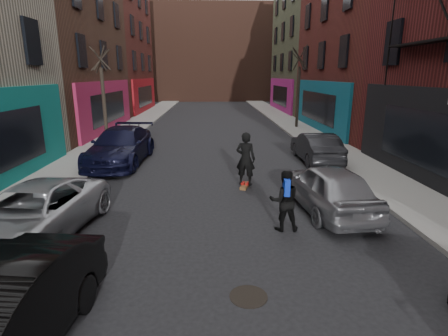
{
  "coord_description": "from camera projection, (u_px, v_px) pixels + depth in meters",
  "views": [
    {
      "loc": [
        -0.21,
        -2.01,
        3.92
      ],
      "look_at": [
        0.1,
        6.65,
        1.6
      ],
      "focal_mm": 28.0,
      "sensor_mm": 36.0,
      "label": 1
    }
  ],
  "objects": [
    {
      "name": "parked_left_far",
      "position": [
        33.0,
        213.0,
        8.51
      ],
      "size": [
        2.81,
        4.98,
        1.31
      ],
      "primitive_type": "imported",
      "rotation": [
        0.0,
        0.0,
        -0.14
      ],
      "color": "#93949B",
      "rests_on": "ground"
    },
    {
      "name": "skateboard",
      "position": [
        245.0,
        186.0,
        12.57
      ],
      "size": [
        0.46,
        0.83,
        0.1
      ],
      "primitive_type": "cube",
      "rotation": [
        0.0,
        0.0,
        -0.32
      ],
      "color": "brown",
      "rests_on": "ground"
    },
    {
      "name": "sidewalk_left",
      "position": [
        145.0,
        119.0,
        31.68
      ],
      "size": [
        2.5,
        84.0,
        0.13
      ],
      "primitive_type": "cube",
      "color": "gray",
      "rests_on": "ground"
    },
    {
      "name": "parked_left_end",
      "position": [
        121.0,
        146.0,
        15.81
      ],
      "size": [
        2.47,
        5.59,
        1.59
      ],
      "primitive_type": "imported",
      "rotation": [
        0.0,
        0.0,
        -0.04
      ],
      "color": "black",
      "rests_on": "ground"
    },
    {
      "name": "sidewalk_right",
      "position": [
        281.0,
        118.0,
        32.12
      ],
      "size": [
        2.5,
        84.0,
        0.13
      ],
      "primitive_type": "cube",
      "color": "gray",
      "rests_on": "ground"
    },
    {
      "name": "tree_right_far",
      "position": [
        299.0,
        80.0,
        25.43
      ],
      "size": [
        2.0,
        2.0,
        6.8
      ],
      "primitive_type": null,
      "color": "black",
      "rests_on": "sidewalk_right"
    },
    {
      "name": "manhole",
      "position": [
        248.0,
        296.0,
        6.37
      ],
      "size": [
        0.72,
        0.72,
        0.01
      ],
      "primitive_type": "cylinder",
      "rotation": [
        0.0,
        0.0,
        -0.03
      ],
      "color": "black",
      "rests_on": "ground"
    },
    {
      "name": "tree_left_far",
      "position": [
        103.0,
        85.0,
        19.24
      ],
      "size": [
        2.0,
        2.0,
        6.5
      ],
      "primitive_type": null,
      "color": "black",
      "rests_on": "sidewalk_left"
    },
    {
      "name": "building_far",
      "position": [
        212.0,
        55.0,
        55.2
      ],
      "size": [
        40.0,
        10.0,
        14.0
      ],
      "primitive_type": "cube",
      "color": "#47281E",
      "rests_on": "ground"
    },
    {
      "name": "pedestrian",
      "position": [
        284.0,
        200.0,
        8.93
      ],
      "size": [
        0.78,
        0.64,
        1.6
      ],
      "rotation": [
        0.0,
        0.0,
        3.13
      ],
      "color": "black",
      "rests_on": "ground"
    },
    {
      "name": "parked_right_end",
      "position": [
        316.0,
        147.0,
        16.08
      ],
      "size": [
        1.45,
        4.14,
        1.36
      ],
      "primitive_type": "imported",
      "rotation": [
        0.0,
        0.0,
        3.14
      ],
      "color": "black",
      "rests_on": "ground"
    },
    {
      "name": "parked_right_far",
      "position": [
        328.0,
        187.0,
        10.26
      ],
      "size": [
        2.11,
        4.35,
        1.43
      ],
      "primitive_type": "imported",
      "rotation": [
        0.0,
        0.0,
        3.24
      ],
      "color": "gray",
      "rests_on": "ground"
    },
    {
      "name": "skateboarder",
      "position": [
        246.0,
        159.0,
        12.32
      ],
      "size": [
        0.8,
        0.65,
        1.9
      ],
      "primitive_type": "imported",
      "rotation": [
        0.0,
        0.0,
        2.82
      ],
      "color": "black",
      "rests_on": "skateboard"
    }
  ]
}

